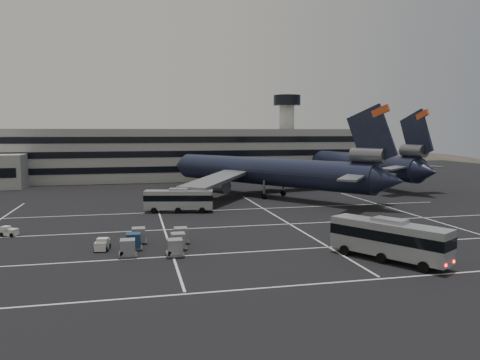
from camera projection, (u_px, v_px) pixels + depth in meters
name	position (u px, v px, depth m)	size (l,w,h in m)	color
ground	(213.00, 234.00, 61.37)	(260.00, 260.00, 0.00)	black
lane_markings	(219.00, 232.00, 62.28)	(90.00, 55.62, 0.01)	silver
terminal	(159.00, 155.00, 128.94)	(125.00, 26.00, 24.00)	gray
hills	(191.00, 183.00, 231.41)	(352.00, 180.00, 44.00)	#38332B
trijet_main	(268.00, 171.00, 95.52)	(40.11, 50.11, 18.08)	black
trijet_far	(351.00, 163.00, 119.06)	(19.98, 57.44, 18.08)	black
bus_near	(389.00, 238.00, 48.45)	(8.98, 12.34, 4.46)	#9A9DA2
bus_far	(179.00, 199.00, 77.67)	(11.62, 4.93, 4.00)	#9A9DA2
tug_a	(102.00, 245.00, 52.85)	(1.80, 2.57, 1.52)	silver
tug_b	(10.00, 231.00, 60.13)	(2.39, 2.05, 1.33)	silver
uld_cluster	(156.00, 241.00, 53.32)	(8.52, 9.55, 1.87)	#2D2D30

